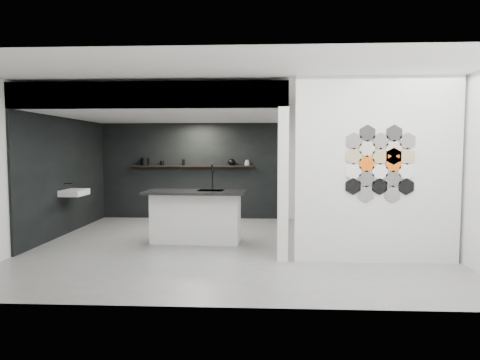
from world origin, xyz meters
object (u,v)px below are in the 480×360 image
kettle (232,162)px  bottle_dark (183,162)px  glass_vase (247,163)px  utensil_cup (162,163)px  partition_panel (377,170)px  kitchen_island (196,216)px  wall_basin (74,193)px  stockpot (145,162)px  glass_bowl (247,164)px

kettle → bottle_dark: size_ratio=1.30×
glass_vase → utensil_cup: glass_vase is taller
partition_panel → utensil_cup: size_ratio=25.31×
partition_panel → glass_vase: partition_panel is taller
kitchen_island → kettle: 2.82m
wall_basin → bottle_dark: size_ratio=4.14×
glass_vase → bottle_dark: size_ratio=0.91×
stockpot → bottle_dark: (0.96, 0.00, -0.01)m
glass_bowl → utensil_cup: (-2.09, 0.00, 0.01)m
partition_panel → glass_bowl: 4.39m
kitchen_island → utensil_cup: 3.03m
kitchen_island → utensil_cup: kitchen_island is taller
kettle → partition_panel: bearing=-59.9°
kettle → bottle_dark: (-1.18, 0.00, -0.01)m
glass_vase → kitchen_island: bearing=-108.1°
kitchen_island → glass_vase: kitchen_island is taller
kitchen_island → bottle_dark: 2.87m
partition_panel → glass_vase: bearing=118.2°
wall_basin → kettle: size_ratio=3.20×
stockpot → utensil_cup: 0.43m
wall_basin → glass_bowl: bearing=31.3°
kitchen_island → bottle_dark: bearing=107.9°
partition_panel → bottle_dark: bearing=133.3°
partition_panel → utensil_cup: partition_panel is taller
glass_vase → partition_panel: bearing=-61.8°
glass_bowl → utensil_cup: size_ratio=1.08×
bottle_dark → kitchen_island: bearing=-75.0°
stockpot → glass_vase: stockpot is taller
kitchen_island → partition_panel: bearing=-20.0°
stockpot → bottle_dark: size_ratio=1.45×
glass_vase → bottle_dark: (-1.56, 0.00, 0.01)m
kitchen_island → kettle: bearing=82.6°
kitchen_island → stockpot: (-1.66, 2.63, 0.91)m
bottle_dark → glass_bowl: bearing=0.0°
bottle_dark → utensil_cup: bearing=180.0°
kitchen_island → stockpot: bearing=125.2°
wall_basin → kettle: 3.69m
stockpot → bottle_dark: bearing=0.0°
stockpot → kettle: bearing=0.0°
bottle_dark → utensil_cup: (-0.53, 0.00, -0.02)m
kitchen_island → bottle_dark: bottle_dark is taller
kitchen_island → glass_vase: 2.91m
bottle_dark → glass_vase: bearing=0.0°
glass_vase → utensil_cup: bearing=180.0°
partition_panel → glass_bowl: bearing=118.2°
stockpot → bottle_dark: 0.96m
kettle → stockpot: bearing=177.7°
partition_panel → kettle: 4.58m
partition_panel → kettle: bearing=122.4°
kettle → glass_bowl: size_ratio=1.57×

